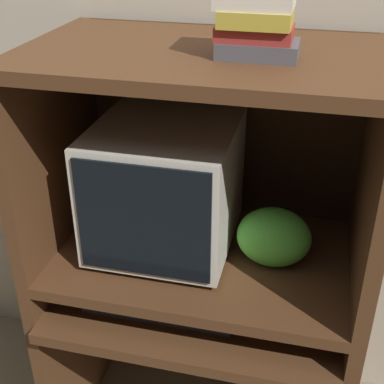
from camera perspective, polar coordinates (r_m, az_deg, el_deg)
wall_back at (r=1.78m, az=4.04°, el=14.20°), size 6.00×0.06×2.60m
desk_base at (r=1.89m, az=0.85°, el=-16.16°), size 0.96×0.64×0.65m
desk_monitor_shelf at (r=1.70m, az=1.24°, el=-7.12°), size 0.96×0.60×0.14m
hutch_upper at (r=1.51m, az=1.71°, el=7.44°), size 0.96×0.60×0.63m
crt_monitor at (r=1.61m, az=-2.85°, el=0.68°), size 0.41×0.45×0.39m
keyboard at (r=1.67m, az=-3.36°, el=-11.93°), size 0.46×0.15×0.03m
mouse at (r=1.62m, az=6.62°, el=-13.50°), size 0.07×0.05×0.03m
snack_bag at (r=1.60m, az=8.71°, el=-4.77°), size 0.22×0.16×0.18m
book_stack at (r=1.33m, az=6.85°, el=17.28°), size 0.20×0.14×0.15m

